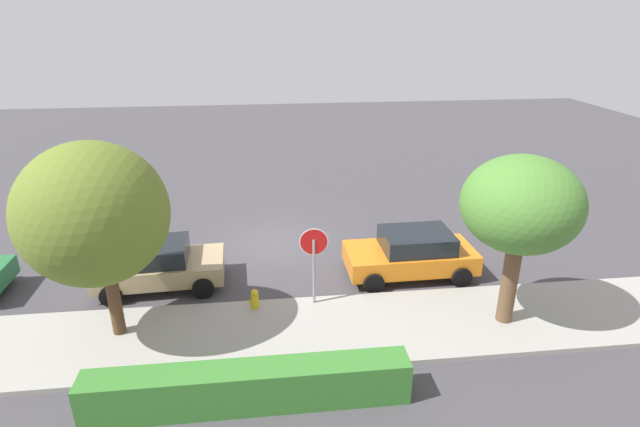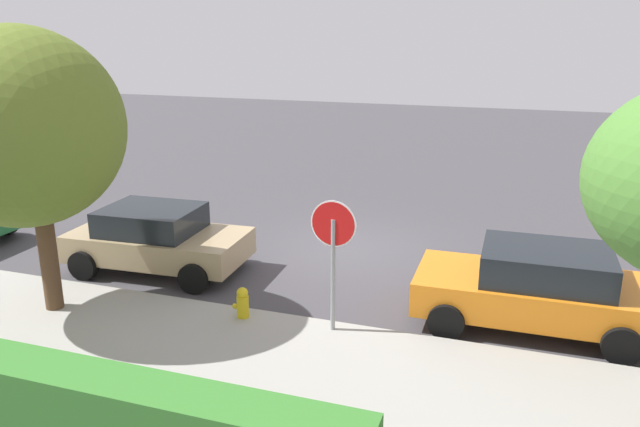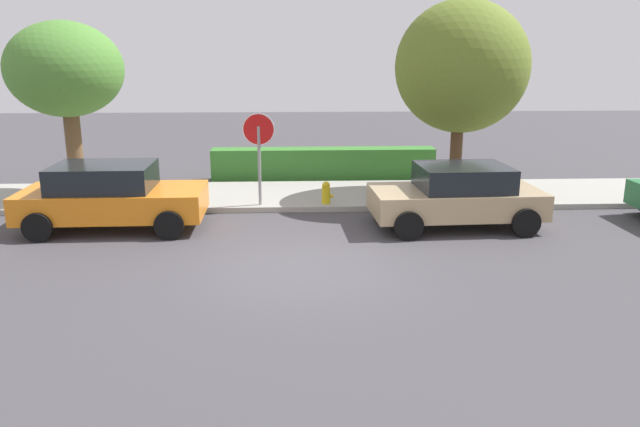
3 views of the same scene
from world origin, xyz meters
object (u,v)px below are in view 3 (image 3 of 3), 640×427
object	(u,v)px
parked_car_tan	(457,195)
street_tree_mid_block	(462,67)
stop_sign	(259,144)
fire_hydrant	(326,195)
street_tree_near_corner	(65,71)
parked_car_orange	(111,196)

from	to	relation	value
parked_car_tan	street_tree_mid_block	xyz separation A→B (m)	(0.66, 2.74, 2.80)
street_tree_mid_block	stop_sign	bearing A→B (deg)	-169.31
parked_car_tan	fire_hydrant	distance (m)	3.47
street_tree_near_corner	street_tree_mid_block	xyz separation A→B (m)	(10.38, -0.39, 0.10)
street_tree_near_corner	street_tree_mid_block	distance (m)	10.38
parked_car_orange	street_tree_mid_block	distance (m)	9.39
parked_car_tan	street_tree_mid_block	bearing A→B (deg)	76.38
parked_car_tan	street_tree_near_corner	distance (m)	10.56
stop_sign	parked_car_tan	size ratio (longest dim) A/B	0.63
parked_car_orange	street_tree_near_corner	distance (m)	4.35
street_tree_mid_block	fire_hydrant	xyz separation A→B (m)	(-3.60, -0.93, -3.19)
parked_car_orange	fire_hydrant	world-z (taller)	parked_car_orange
fire_hydrant	parked_car_orange	bearing A→B (deg)	-162.15
stop_sign	street_tree_near_corner	world-z (taller)	street_tree_near_corner
parked_car_orange	fire_hydrant	distance (m)	5.27
stop_sign	street_tree_near_corner	bearing A→B (deg)	164.72
parked_car_orange	parked_car_tan	world-z (taller)	parked_car_orange
parked_car_orange	parked_car_tan	xyz separation A→B (m)	(7.94, -0.20, -0.03)
street_tree_mid_block	fire_hydrant	size ratio (longest dim) A/B	7.39
stop_sign	fire_hydrant	size ratio (longest dim) A/B	3.46
parked_car_orange	street_tree_near_corner	bearing A→B (deg)	121.17
street_tree_mid_block	street_tree_near_corner	bearing A→B (deg)	177.86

